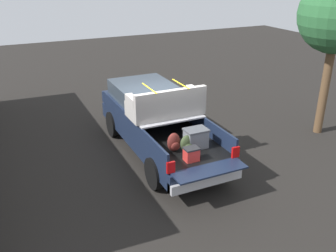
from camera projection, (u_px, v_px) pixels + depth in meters
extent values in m
plane|color=black|center=(160.00, 152.00, 11.28)|extent=(40.00, 40.00, 0.00)
cube|color=#162138|center=(159.00, 133.00, 11.03)|extent=(5.50, 1.92, 0.45)
cube|color=black|center=(177.00, 142.00, 9.94)|extent=(2.80, 1.80, 0.04)
cube|color=#162138|center=(145.00, 140.00, 9.49)|extent=(2.80, 0.06, 0.50)
cube|color=#162138|center=(208.00, 128.00, 10.21)|extent=(2.80, 0.06, 0.50)
cube|color=#162138|center=(157.00, 117.00, 10.99)|extent=(0.06, 1.80, 0.50)
cube|color=#162138|center=(210.00, 170.00, 8.55)|extent=(0.55, 1.80, 0.04)
cube|color=#B2B2B7|center=(165.00, 115.00, 10.39)|extent=(1.25, 1.92, 0.04)
cube|color=#162138|center=(142.00, 104.00, 11.97)|extent=(2.30, 1.92, 0.50)
cube|color=#2D3842|center=(143.00, 91.00, 11.69)|extent=(1.94, 1.76, 0.49)
cube|color=#162138|center=(129.00, 94.00, 13.11)|extent=(0.40, 1.82, 0.38)
cube|color=#B2B2B7|center=(206.00, 180.00, 8.82)|extent=(0.24, 1.92, 0.24)
cube|color=red|center=(171.00, 167.00, 8.35)|extent=(0.06, 0.20, 0.28)
cube|color=red|center=(236.00, 152.00, 9.04)|extent=(0.06, 0.20, 0.28)
cylinder|color=black|center=(114.00, 124.00, 12.23)|extent=(0.84, 0.30, 0.84)
cylinder|color=black|center=(162.00, 116.00, 12.91)|extent=(0.84, 0.30, 0.84)
cylinder|color=black|center=(156.00, 173.00, 9.32)|extent=(0.84, 0.30, 0.84)
cylinder|color=black|center=(215.00, 159.00, 10.01)|extent=(0.84, 0.30, 0.84)
cube|color=slate|center=(196.00, 139.00, 9.51)|extent=(0.40, 0.55, 0.46)
cube|color=#505359|center=(196.00, 130.00, 9.41)|extent=(0.44, 0.59, 0.05)
ellipsoid|color=#384728|center=(187.00, 143.00, 9.31)|extent=(0.20, 0.34, 0.44)
ellipsoid|color=#384728|center=(189.00, 147.00, 9.24)|extent=(0.09, 0.24, 0.19)
ellipsoid|color=maroon|center=(174.00, 142.00, 9.30)|extent=(0.20, 0.34, 0.50)
ellipsoid|color=maroon|center=(176.00, 147.00, 9.24)|extent=(0.09, 0.24, 0.22)
cube|color=red|center=(191.00, 155.00, 8.89)|extent=(0.26, 0.34, 0.30)
cube|color=#262628|center=(192.00, 149.00, 8.82)|extent=(0.28, 0.36, 0.04)
cube|color=#9E9993|center=(165.00, 107.00, 10.29)|extent=(0.92, 2.08, 0.42)
cube|color=#9E9993|center=(171.00, 97.00, 9.82)|extent=(0.16, 2.08, 0.40)
cube|color=#9E9993|center=(132.00, 101.00, 9.84)|extent=(0.68, 0.20, 0.22)
cube|color=#9E9993|center=(194.00, 91.00, 10.58)|extent=(0.68, 0.20, 0.22)
cube|color=yellow|center=(149.00, 88.00, 9.87)|extent=(1.02, 0.03, 0.02)
cube|color=yellow|center=(181.00, 84.00, 10.23)|extent=(1.02, 0.03, 0.02)
cylinder|color=brown|center=(325.00, 87.00, 12.05)|extent=(0.27, 0.27, 3.17)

